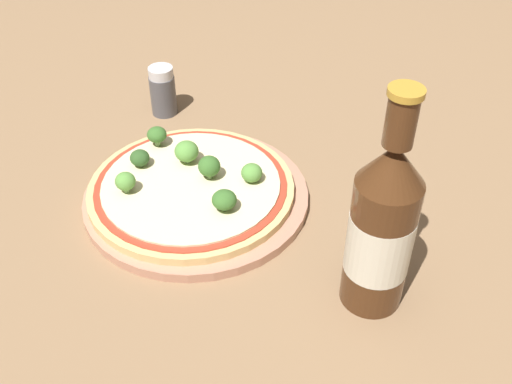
% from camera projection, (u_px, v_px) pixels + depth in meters
% --- Properties ---
extents(ground_plane, '(3.00, 3.00, 0.00)m').
position_uv_depth(ground_plane, '(197.00, 200.00, 0.73)').
color(ground_plane, '#846647').
extents(plate, '(0.27, 0.27, 0.01)m').
position_uv_depth(plate, '(196.00, 196.00, 0.72)').
color(plate, tan).
rests_on(plate, ground_plane).
extents(pizza, '(0.25, 0.25, 0.01)m').
position_uv_depth(pizza, '(192.00, 187.00, 0.72)').
color(pizza, tan).
rests_on(pizza, plate).
extents(broccoli_floret_0, '(0.02, 0.02, 0.03)m').
position_uv_depth(broccoli_floret_0, '(125.00, 181.00, 0.69)').
color(broccoli_floret_0, '#6B8E51').
rests_on(broccoli_floret_0, pizza).
extents(broccoli_floret_1, '(0.03, 0.03, 0.03)m').
position_uv_depth(broccoli_floret_1, '(224.00, 200.00, 0.66)').
color(broccoli_floret_1, '#6B8E51').
rests_on(broccoli_floret_1, pizza).
extents(broccoli_floret_2, '(0.03, 0.03, 0.03)m').
position_uv_depth(broccoli_floret_2, '(157.00, 135.00, 0.76)').
color(broccoli_floret_2, '#6B8E51').
rests_on(broccoli_floret_2, pizza).
extents(broccoli_floret_3, '(0.02, 0.02, 0.02)m').
position_uv_depth(broccoli_floret_3, '(140.00, 158.00, 0.73)').
color(broccoli_floret_3, '#6B8E51').
rests_on(broccoli_floret_3, pizza).
extents(broccoli_floret_4, '(0.03, 0.03, 0.02)m').
position_uv_depth(broccoli_floret_4, '(252.00, 173.00, 0.71)').
color(broccoli_floret_4, '#6B8E51').
rests_on(broccoli_floret_4, pizza).
extents(broccoli_floret_5, '(0.03, 0.03, 0.03)m').
position_uv_depth(broccoli_floret_5, '(209.00, 166.00, 0.71)').
color(broccoli_floret_5, '#6B8E51').
rests_on(broccoli_floret_5, pizza).
extents(broccoli_floret_6, '(0.03, 0.03, 0.03)m').
position_uv_depth(broccoli_floret_6, '(187.00, 151.00, 0.73)').
color(broccoli_floret_6, '#6B8E51').
rests_on(broccoli_floret_6, pizza).
extents(beer_bottle, '(0.06, 0.06, 0.24)m').
position_uv_depth(beer_bottle, '(382.00, 228.00, 0.55)').
color(beer_bottle, '#472814').
rests_on(beer_bottle, ground_plane).
extents(pepper_shaker, '(0.04, 0.04, 0.07)m').
position_uv_depth(pepper_shaker, '(163.00, 91.00, 0.86)').
color(pepper_shaker, '#4C4C51').
rests_on(pepper_shaker, ground_plane).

